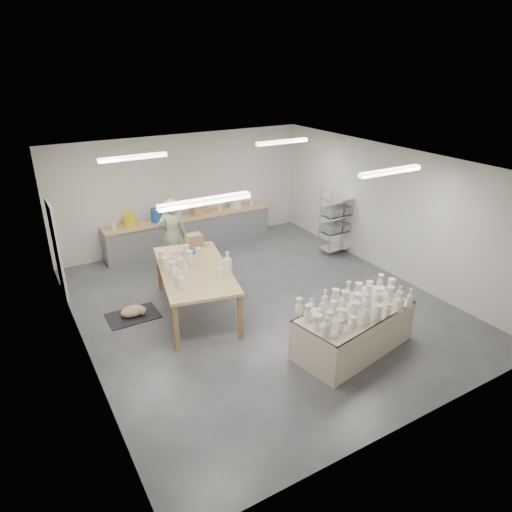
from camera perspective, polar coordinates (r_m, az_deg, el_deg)
room at (r=8.87m, az=-0.36°, el=5.58°), size 8.00×8.02×3.00m
back_counter at (r=12.49m, az=-8.23°, el=3.19°), size 4.60×0.60×1.24m
wire_shelf at (r=12.08m, az=10.21°, el=4.51°), size 0.88×0.48×1.80m
drying_table at (r=8.30m, az=12.06°, el=-8.72°), size 2.35×1.43×1.14m
work_table at (r=9.14m, az=-7.91°, el=-1.37°), size 1.84×2.83×1.36m
rug at (r=9.61m, az=-15.12°, el=-7.22°), size 1.00×0.70×0.02m
cat at (r=9.54m, az=-15.03°, el=-6.64°), size 0.51×0.39×0.20m
potter at (r=10.91m, az=-10.36°, el=2.46°), size 0.78×0.63×1.86m
red_stool at (r=11.38m, az=-10.61°, el=-0.05°), size 0.40×0.40×0.34m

